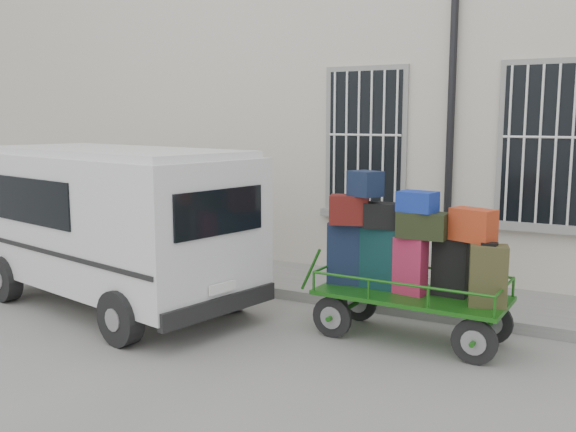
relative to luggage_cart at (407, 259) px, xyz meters
The scene contains 5 objects.
ground 1.56m from the luggage_cart, 152.82° to the right, with size 80.00×80.00×0.00m, color slate.
building 5.45m from the luggage_cart, 102.36° to the left, with size 24.00×5.15×6.00m.
sidewalk 2.16m from the luggage_cart, 123.41° to the left, with size 24.00×1.70×0.15m, color slate.
luggage_cart is the anchor object (origin of this frame).
van 4.08m from the luggage_cart, behind, with size 4.68×2.75×2.21m.
Camera 1 is at (3.32, -6.61, 2.61)m, focal length 40.00 mm.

